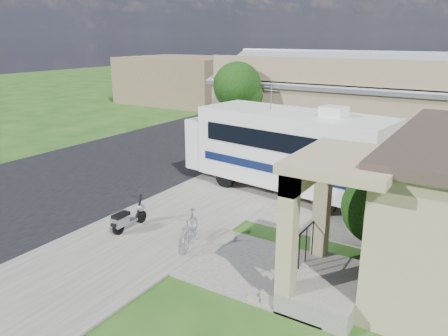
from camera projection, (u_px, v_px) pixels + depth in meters
The scene contains 18 objects.
ground at pixel (195, 231), 13.47m from camera, with size 120.00×120.00×0.00m, color #194011.
street_slab at pixel (191, 139), 25.39m from camera, with size 9.00×80.00×0.02m, color black.
sidewalk_slab at pixel (294, 154), 22.08m from camera, with size 4.00×80.00×0.06m, color #5C5953.
driveway_slab at pixel (297, 196), 16.35m from camera, with size 7.00×6.00×0.05m, color #5C5953.
walk_slab at pixel (267, 270), 11.12m from camera, with size 4.00×3.00×0.05m, color #5C5953.
warehouse at pixel (341, 107), 24.22m from camera, with size 12.50×8.40×5.04m.
distant_bldg_far at pixel (184, 80), 39.38m from camera, with size 10.00×8.00×4.00m, color brown.
distant_bldg_near at pixel (264, 75), 48.20m from camera, with size 8.00×7.00×3.20m, color #887555.
street_tree_a at pixel (240, 89), 21.75m from camera, with size 2.44×2.40×4.58m.
street_tree_b at pixel (313, 72), 29.81m from camera, with size 2.44×2.40×4.73m.
street_tree_c at pixel (351, 69), 37.19m from camera, with size 2.44×2.40×4.42m.
motorhome at pixel (285, 147), 16.38m from camera, with size 8.21×3.50×4.08m.
shrub at pixel (383, 205), 11.72m from camera, with size 2.25×2.15×2.77m.
scooter at pixel (127, 218), 13.31m from camera, with size 0.50×1.44×0.95m.
bicycle at pixel (190, 231), 12.29m from camera, with size 0.47×1.65×0.99m, color #94949B.
pickup_truck at pixel (236, 122), 26.43m from camera, with size 2.55×5.54×1.54m, color silver.
van at pixel (279, 102), 33.11m from camera, with size 2.64×6.50×1.89m, color silver.
garden_hose at pixel (303, 267), 11.13m from camera, with size 0.43×0.43×0.19m, color #135F1A.
Camera 1 is at (7.33, -9.96, 5.75)m, focal length 35.00 mm.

